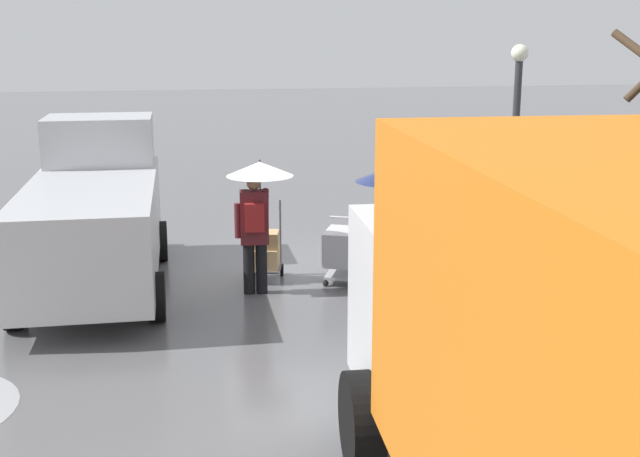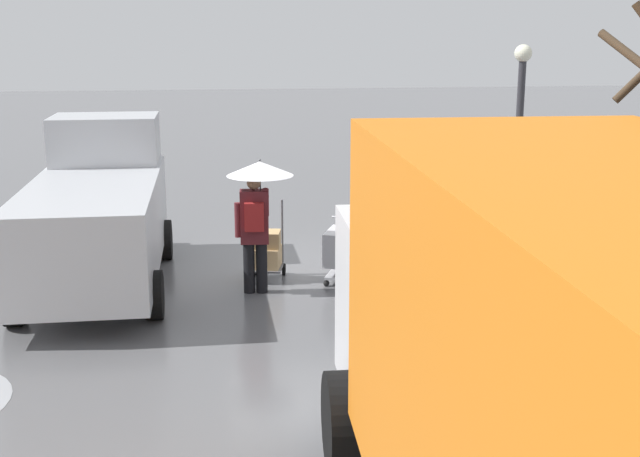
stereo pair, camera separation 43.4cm
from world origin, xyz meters
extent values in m
plane|color=#5B5B5E|center=(0.00, 0.00, 0.00)|extent=(90.00, 90.00, 0.00)
cylinder|color=silver|center=(-2.05, 3.79, 0.00)|extent=(1.50, 1.50, 0.01)
cylinder|color=silver|center=(-0.92, 6.27, 0.00)|extent=(1.82, 1.82, 0.01)
cube|color=#B7BABF|center=(3.35, 0.69, 1.06)|extent=(1.98, 5.21, 1.40)
cube|color=#B7BABF|center=(3.34, -1.21, 2.18)|extent=(1.84, 1.41, 0.84)
cube|color=black|center=(3.34, -1.93, 1.38)|extent=(1.66, 0.07, 0.63)
cube|color=#232326|center=(3.34, -1.97, 0.32)|extent=(1.96, 0.17, 0.24)
cylinder|color=black|center=(4.32, -0.93, 0.36)|extent=(0.24, 0.72, 0.72)
cylinder|color=black|center=(2.36, -0.92, 0.36)|extent=(0.24, 0.72, 0.72)
cylinder|color=black|center=(4.33, 2.30, 0.36)|extent=(0.24, 0.72, 0.72)
cylinder|color=black|center=(2.37, 2.30, 0.36)|extent=(0.24, 0.72, 0.72)
cube|color=silver|center=(-0.84, 6.34, 1.38)|extent=(2.26, 1.88, 1.80)
cube|color=black|center=(-0.87, 5.42, 1.69)|extent=(1.98, 0.13, 0.81)
cylinder|color=black|center=(0.38, 6.78, 0.48)|extent=(0.34, 0.97, 0.96)
cylinder|color=black|center=(-2.02, 6.86, 0.48)|extent=(0.34, 0.97, 0.96)
cube|color=#B2B2B7|center=(-0.62, 0.93, 0.60)|extent=(0.77, 0.90, 0.56)
cube|color=#B2B2B7|center=(-0.62, 0.93, 0.14)|extent=(0.69, 0.81, 0.04)
cylinder|color=#B2B2B7|center=(-0.78, 0.54, 1.00)|extent=(0.55, 0.25, 0.04)
sphere|color=black|center=(-0.70, 1.29, 0.05)|extent=(0.10, 0.10, 0.10)
sphere|color=black|center=(-0.31, 1.13, 0.05)|extent=(0.10, 0.10, 0.10)
sphere|color=black|center=(-0.93, 0.72, 0.05)|extent=(0.10, 0.10, 0.10)
sphere|color=black|center=(-0.54, 0.57, 0.05)|extent=(0.10, 0.10, 0.10)
cube|color=#515156|center=(0.61, 0.65, 0.22)|extent=(0.58, 0.68, 0.03)
cylinder|color=#515156|center=(0.33, 0.39, 0.77)|extent=(0.04, 0.04, 1.10)
cylinder|color=#515156|center=(0.77, 0.31, 0.77)|extent=(0.04, 0.04, 1.10)
cylinder|color=black|center=(0.32, 0.40, 0.10)|extent=(0.09, 0.21, 0.20)
cylinder|color=black|center=(0.79, 0.31, 0.10)|extent=(0.09, 0.21, 0.20)
cube|color=tan|center=(0.61, 0.65, 0.40)|extent=(0.52, 0.58, 0.34)
cube|color=tan|center=(0.61, 0.65, 0.70)|extent=(0.48, 0.47, 0.27)
cylinder|color=black|center=(-1.21, 2.28, 0.41)|extent=(0.18, 0.18, 0.82)
cylinder|color=black|center=(-1.10, 2.11, 0.41)|extent=(0.18, 0.18, 0.82)
cube|color=#282D47|center=(-1.16, 2.20, 1.24)|extent=(0.48, 0.52, 0.84)
sphere|color=brown|center=(-1.16, 2.20, 1.78)|extent=(0.22, 0.22, 0.22)
cylinder|color=#282D47|center=(-1.30, 2.41, 1.19)|extent=(0.10, 0.10, 0.55)
cylinder|color=#282D47|center=(-1.04, 2.06, 1.46)|extent=(0.31, 0.25, 0.50)
cylinder|color=#333338|center=(-1.10, 2.11, 1.62)|extent=(0.02, 0.02, 0.86)
cone|color=navy|center=(-1.10, 2.11, 2.00)|extent=(1.04, 1.04, 0.22)
sphere|color=#333338|center=(-1.10, 2.11, 2.13)|extent=(0.04, 0.04, 0.04)
cylinder|color=black|center=(-1.92, 0.74, 0.41)|extent=(0.18, 0.18, 0.82)
cylinder|color=black|center=(-1.74, 0.83, 0.41)|extent=(0.18, 0.18, 0.82)
cube|color=slate|center=(-1.83, 0.78, 1.24)|extent=(0.52, 0.45, 0.84)
sphere|color=#8C6647|center=(-1.83, 0.78, 1.78)|extent=(0.22, 0.22, 0.22)
cylinder|color=slate|center=(-2.06, 0.67, 1.19)|extent=(0.10, 0.10, 0.55)
cylinder|color=slate|center=(-1.68, 0.89, 1.46)|extent=(0.23, 0.31, 0.50)
cylinder|color=#333338|center=(-1.74, 0.83, 1.62)|extent=(0.02, 0.02, 0.86)
cone|color=red|center=(-1.74, 0.83, 2.00)|extent=(1.04, 1.04, 0.22)
sphere|color=#333338|center=(-1.74, 0.83, 2.13)|extent=(0.04, 0.04, 0.04)
cube|color=black|center=(-1.73, 0.61, 1.28)|extent=(0.34, 0.28, 0.44)
cylinder|color=black|center=(0.95, 1.27, 0.41)|extent=(0.18, 0.18, 0.82)
cylinder|color=black|center=(0.75, 1.29, 0.41)|extent=(0.18, 0.18, 0.82)
cube|color=#5B1E23|center=(0.85, 1.28, 1.24)|extent=(0.46, 0.31, 0.84)
sphere|color=#8C6647|center=(0.85, 1.28, 1.78)|extent=(0.22, 0.22, 0.22)
cylinder|color=#5B1E23|center=(1.11, 1.26, 1.19)|extent=(0.10, 0.10, 0.55)
cylinder|color=#5B1E23|center=(0.67, 1.27, 1.46)|extent=(0.12, 0.31, 0.50)
cylinder|color=#333338|center=(0.75, 1.29, 1.62)|extent=(0.02, 0.02, 0.86)
cone|color=white|center=(0.75, 1.29, 2.00)|extent=(1.04, 1.04, 0.22)
sphere|color=#333338|center=(0.75, 1.29, 2.13)|extent=(0.04, 0.04, 0.04)
cube|color=maroon|center=(0.87, 1.48, 1.28)|extent=(0.31, 0.18, 0.44)
cylinder|color=#423323|center=(-2.34, 6.14, 2.71)|extent=(0.80, 0.77, 0.66)
cylinder|color=#2D2D33|center=(-3.46, 1.11, 1.80)|extent=(0.12, 0.12, 3.60)
sphere|color=#EAEACC|center=(-3.46, 1.11, 3.72)|extent=(0.28, 0.28, 0.28)
camera|label=1|loc=(2.00, 13.66, 4.08)|focal=45.79mm
camera|label=2|loc=(1.57, 13.72, 4.08)|focal=45.79mm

